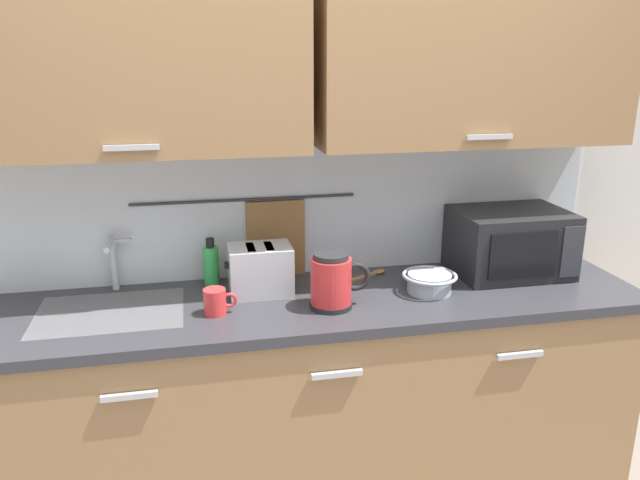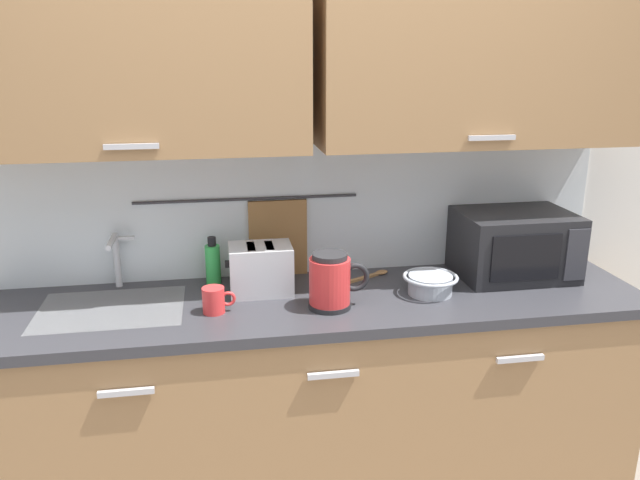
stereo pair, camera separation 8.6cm
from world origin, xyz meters
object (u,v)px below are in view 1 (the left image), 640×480
at_px(mug_near_sink, 216,302).
at_px(mixing_bowl, 429,281).
at_px(electric_kettle, 332,281).
at_px(wooden_spoon, 367,275).
at_px(toaster, 260,270).
at_px(microwave, 510,242).
at_px(dish_soap_bottle, 211,265).

distance_m(mug_near_sink, mixing_bowl, 0.83).
bearing_deg(electric_kettle, wooden_spoon, 52.71).
bearing_deg(toaster, electric_kettle, -38.46).
bearing_deg(electric_kettle, mixing_bowl, 9.09).
relative_size(microwave, dish_soap_bottle, 2.35).
bearing_deg(microwave, mug_near_sink, -171.45).
relative_size(electric_kettle, toaster, 0.89).
relative_size(electric_kettle, mug_near_sink, 1.89).
height_order(microwave, mixing_bowl, microwave).
distance_m(electric_kettle, dish_soap_bottle, 0.53).
distance_m(electric_kettle, mug_near_sink, 0.43).
relative_size(electric_kettle, dish_soap_bottle, 1.16).
relative_size(microwave, wooden_spoon, 1.79).
height_order(mug_near_sink, mixing_bowl, mug_near_sink).
bearing_deg(toaster, microwave, 0.92).
bearing_deg(mixing_bowl, electric_kettle, -170.91).
bearing_deg(mixing_bowl, dish_soap_bottle, 162.91).
distance_m(electric_kettle, mixing_bowl, 0.41).
distance_m(electric_kettle, wooden_spoon, 0.36).
bearing_deg(wooden_spoon, toaster, -169.03).
bearing_deg(mixing_bowl, wooden_spoon, 131.68).
bearing_deg(mug_near_sink, dish_soap_bottle, 90.31).
height_order(electric_kettle, mixing_bowl, electric_kettle).
height_order(mixing_bowl, wooden_spoon, mixing_bowl).
relative_size(mixing_bowl, wooden_spoon, 0.83).
bearing_deg(toaster, dish_soap_bottle, 145.07).
xyz_separation_m(electric_kettle, mixing_bowl, (0.40, 0.06, -0.06)).
bearing_deg(toaster, wooden_spoon, 10.97).
distance_m(microwave, mug_near_sink, 1.25).
bearing_deg(mug_near_sink, mixing_bowl, 2.92).
bearing_deg(electric_kettle, mug_near_sink, 176.95).
xyz_separation_m(mug_near_sink, mixing_bowl, (0.82, 0.04, -0.00)).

